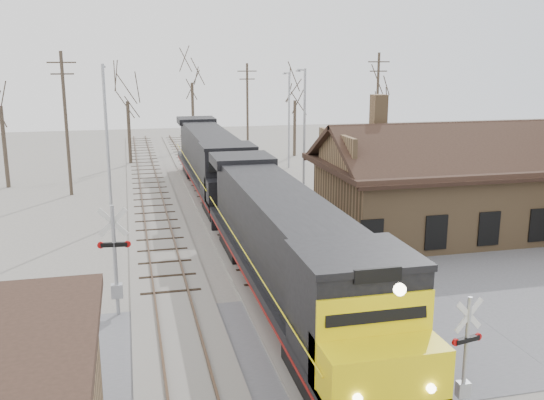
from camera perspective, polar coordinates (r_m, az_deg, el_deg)
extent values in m
plane|color=gray|center=(22.04, 3.81, -13.55)|extent=(140.00, 140.00, 0.00)
cube|color=#5A5A5E|center=(22.03, 3.81, -13.51)|extent=(60.00, 9.00, 0.03)
cube|color=gray|center=(35.67, -3.32, -2.84)|extent=(3.40, 90.00, 0.12)
cube|color=#473323|center=(35.53, -4.47, -2.74)|extent=(0.08, 90.00, 0.14)
cube|color=#473323|center=(35.77, -2.19, -2.59)|extent=(0.08, 90.00, 0.14)
cube|color=gray|center=(35.20, -10.56, -3.26)|extent=(3.40, 90.00, 0.12)
cube|color=#473323|center=(35.15, -11.74, -3.16)|extent=(0.08, 90.00, 0.14)
cube|color=#473323|center=(35.20, -9.40, -3.03)|extent=(0.08, 90.00, 0.14)
cube|color=olive|center=(36.48, 16.40, 0.15)|extent=(14.00, 8.00, 4.00)
cube|color=black|center=(36.09, 16.62, 3.40)|extent=(15.20, 9.20, 0.30)
cube|color=black|center=(33.99, 18.65, 4.39)|extent=(15.00, 4.71, 2.66)
cube|color=black|center=(37.93, 15.00, 5.49)|extent=(15.00, 4.71, 2.66)
cube|color=olive|center=(35.28, 9.99, 7.96)|extent=(0.80, 0.80, 2.20)
cube|color=black|center=(19.35, 6.45, -15.69)|extent=(2.66, 4.26, 1.06)
cube|color=black|center=(31.71, -2.04, -3.89)|extent=(2.66, 4.26, 1.06)
cube|color=black|center=(25.04, 1.12, -6.57)|extent=(3.19, 21.29, 0.37)
cube|color=maroon|center=(25.12, 1.11, -7.07)|extent=(3.21, 21.29, 0.13)
cube|color=black|center=(25.77, 0.39, -2.14)|extent=(2.77, 15.43, 2.98)
cube|color=black|center=(17.45, 7.75, -9.94)|extent=(3.19, 2.98, 2.98)
cube|color=yellow|center=(16.34, 10.00, -15.24)|extent=(3.19, 1.92, 1.49)
cylinder|color=#FFF2CC|center=(14.49, 11.94, -8.25)|extent=(0.30, 0.10, 0.30)
cube|color=black|center=(39.26, -4.35, -0.56)|extent=(2.66, 4.26, 1.06)
cube|color=black|center=(52.68, -6.76, 2.94)|extent=(2.66, 4.26, 1.06)
cube|color=black|center=(45.77, -5.75, 2.49)|extent=(3.19, 21.29, 0.37)
cube|color=maroon|center=(45.82, -5.75, 2.20)|extent=(3.21, 21.29, 0.13)
cube|color=black|center=(46.80, -6.02, 4.77)|extent=(2.77, 15.43, 2.98)
cube|color=black|center=(37.81, -4.18, 2.79)|extent=(3.19, 2.98, 2.98)
cube|color=black|center=(36.24, -3.69, 0.88)|extent=(3.19, 1.92, 1.49)
cube|color=black|center=(35.60, -3.36, -1.99)|extent=(2.98, 0.25, 1.06)
cylinder|color=#A5A8AD|center=(18.23, 17.75, -13.91)|extent=(0.13, 0.13, 3.59)
cube|color=silver|center=(17.70, 18.04, -10.28)|extent=(0.93, 0.23, 0.94)
cube|color=silver|center=(17.70, 18.04, -10.28)|extent=(0.93, 0.23, 0.94)
cube|color=black|center=(18.00, 17.87, -12.38)|extent=(0.82, 0.31, 0.13)
cylinder|color=#B20C0C|center=(17.74, 16.89, -12.69)|extent=(0.23, 0.12, 0.22)
cylinder|color=#B20C0C|center=(18.26, 18.82, -12.08)|extent=(0.23, 0.12, 0.22)
cube|color=#A5A8AD|center=(18.69, 17.53, -16.61)|extent=(0.36, 0.27, 0.45)
cylinder|color=#A5A8AD|center=(24.37, -14.55, -5.59)|extent=(0.16, 0.16, 4.47)
cube|color=silver|center=(23.92, -14.76, -2.04)|extent=(1.17, 0.16, 1.17)
cube|color=silver|center=(23.92, -14.76, -2.04)|extent=(1.17, 0.16, 1.17)
cube|color=black|center=(24.16, -14.64, -4.08)|extent=(1.02, 0.25, 0.17)
cylinder|color=#B20C0C|center=(24.10, -13.45, -4.06)|extent=(0.27, 0.11, 0.27)
cylinder|color=#B20C0C|center=(24.23, -15.82, -4.11)|extent=(0.27, 0.11, 0.27)
cube|color=#A5A8AD|center=(24.78, -14.38, -8.28)|extent=(0.45, 0.34, 0.56)
cylinder|color=#A5A8AD|center=(36.94, -15.22, 4.80)|extent=(0.18, 0.18, 9.60)
cylinder|color=#A5A8AD|center=(37.48, -15.63, 12.12)|extent=(0.12, 1.80, 0.12)
cube|color=#A5A8AD|center=(38.28, -15.58, 11.99)|extent=(0.25, 0.50, 0.12)
cylinder|color=#A5A8AD|center=(42.74, 3.06, 6.08)|extent=(0.18, 0.18, 9.22)
cylinder|color=#A5A8AD|center=(43.28, 2.79, 12.16)|extent=(0.12, 1.80, 0.12)
cube|color=#A5A8AD|center=(44.05, 2.49, 12.05)|extent=(0.25, 0.50, 0.12)
cylinder|color=#A5A8AD|center=(55.71, 1.61, 7.49)|extent=(0.18, 0.18, 8.69)
cylinder|color=#A5A8AD|center=(56.32, 1.40, 11.88)|extent=(0.12, 1.80, 0.12)
cube|color=#A5A8AD|center=(57.09, 1.19, 11.80)|extent=(0.25, 0.50, 0.12)
cylinder|color=#382D23|center=(46.58, -18.80, 6.72)|extent=(0.24, 0.24, 10.41)
cube|color=#382D23|center=(46.34, -19.21, 12.13)|extent=(2.00, 0.10, 0.10)
cube|color=#382D23|center=(46.36, -19.13, 11.15)|extent=(1.60, 0.10, 0.10)
cylinder|color=#382D23|center=(63.67, -2.33, 8.52)|extent=(0.24, 0.24, 9.39)
cube|color=#382D23|center=(63.47, -2.36, 12.03)|extent=(2.00, 0.10, 0.10)
cube|color=#382D23|center=(63.50, -2.35, 11.31)|extent=(1.60, 0.10, 0.10)
cylinder|color=#382D23|center=(55.30, 9.84, 8.14)|extent=(0.24, 0.24, 10.38)
cube|color=#382D23|center=(55.10, 10.02, 12.69)|extent=(2.00, 0.10, 0.10)
cube|color=#382D23|center=(55.11, 9.99, 11.86)|extent=(1.60, 0.10, 0.10)
cylinder|color=#382D23|center=(51.44, -23.86, 4.57)|extent=(0.32, 0.32, 6.35)
cylinder|color=#382D23|center=(59.14, -13.29, 6.15)|extent=(0.32, 0.32, 5.97)
cylinder|color=#382D23|center=(68.40, -7.45, 7.85)|extent=(0.32, 0.32, 7.28)
cylinder|color=#382D23|center=(62.76, 2.15, 6.76)|extent=(0.32, 0.32, 5.70)
cylinder|color=#382D23|center=(63.76, 10.09, 6.51)|extent=(0.32, 0.32, 5.36)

